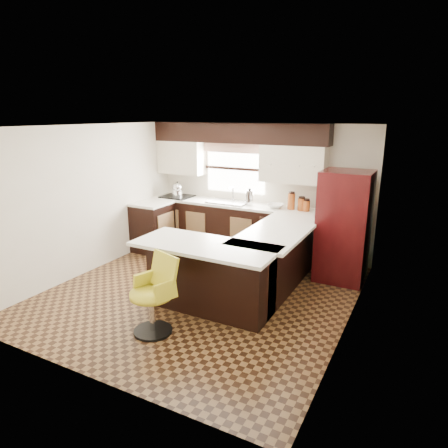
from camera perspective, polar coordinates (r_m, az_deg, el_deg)
The scene contains 30 objects.
floor at distance 6.00m, azimuth -3.40°, elevation -9.79°, with size 4.40×4.40×0.00m, color #49301A.
ceiling at distance 5.43m, azimuth -3.81°, elevation 13.77°, with size 4.40×4.40×0.00m, color silver.
wall_back at distance 7.52m, azimuth 5.14°, elevation 5.03°, with size 4.40×4.40×0.00m, color beige.
wall_front at distance 3.97m, azimuth -20.32°, elevation -5.60°, with size 4.40×4.40×0.00m, color beige.
wall_left at distance 6.90m, azimuth -18.72°, elevation 3.30°, with size 4.40×4.40×0.00m, color beige.
wall_right at distance 4.88m, azimuth 18.01°, elevation -1.48°, with size 4.40×4.40×0.00m, color beige.
base_cab_back at distance 7.61m, azimuth 1.00°, elevation -0.59°, with size 3.30×0.60×0.90m, color black.
base_cab_left at distance 7.78m, azimuth -10.10°, elevation -0.48°, with size 0.60×0.70×0.90m, color black.
counter_back at distance 7.49m, azimuth 1.02°, elevation 2.88°, with size 3.30×0.60×0.04m, color silver.
counter_left at distance 7.66m, azimuth -10.27°, elevation 2.92°, with size 0.60×0.70×0.04m, color silver.
soffit at distance 7.41m, azimuth 1.87°, elevation 12.87°, with size 3.40×0.35×0.36m, color black.
upper_cab_left at distance 8.05m, azimuth -6.11°, elevation 9.44°, with size 0.94×0.35×0.64m, color beige.
upper_cab_right at distance 7.05m, azimuth 9.85°, elevation 8.43°, with size 1.14×0.35×0.64m, color beige.
window_pane at distance 7.65m, azimuth 1.66°, elevation 7.92°, with size 1.20×0.02×0.90m, color white.
valance at distance 7.57m, azimuth 1.55°, elevation 10.81°, with size 1.30×0.06×0.18m, color #D19B93.
sink at distance 7.49m, azimuth 0.61°, elevation 3.17°, with size 0.75×0.45×0.03m, color #B2B2B7.
dishwasher at distance 6.98m, azimuth 7.30°, elevation -2.38°, with size 0.58×0.03×0.78m, color black.
cooktop at distance 8.06m, azimuth -6.70°, elevation 3.94°, with size 0.58×0.50×0.03m, color black.
peninsula_long at distance 5.99m, azimuth 7.10°, elevation -5.27°, with size 0.60×1.95×0.90m, color black.
peninsula_return at distance 5.37m, azimuth -1.95°, elevation -7.67°, with size 1.65×0.60×0.90m, color black.
counter_pen_long at distance 5.82m, azimuth 7.72°, elevation -1.00°, with size 0.84×1.95×0.04m, color silver.
counter_pen_return at distance 5.14m, azimuth -2.68°, elevation -3.13°, with size 1.89×0.84×0.04m, color silver.
refrigerator at distance 6.47m, azimuth 16.74°, elevation -0.34°, with size 0.74×0.71×1.74m, color #39090B.
bar_chair at distance 4.87m, azimuth -10.35°, elevation -10.08°, with size 0.51×0.51×0.96m, color gold, non-canonical shape.
kettle at distance 8.03m, azimuth -6.66°, elevation 5.03°, with size 0.21×0.21×0.29m, color silver, non-canonical shape.
percolator at distance 7.30m, azimuth 3.66°, elevation 3.78°, with size 0.14×0.14×0.27m, color silver.
mixing_bowl at distance 7.14m, azimuth 7.36°, elevation 2.59°, with size 0.29×0.29×0.07m, color white.
canister_large at distance 7.04m, azimuth 9.59°, elevation 3.20°, with size 0.13×0.13×0.28m, color #924416.
canister_med at distance 7.00m, azimuth 11.01°, elevation 2.76°, with size 0.13×0.13×0.21m, color #924416.
canister_small at distance 6.98m, azimuth 11.66°, elevation 2.57°, with size 0.13×0.13×0.18m, color #924416.
Camera 1 is at (2.82, -4.63, 2.57)m, focal length 32.00 mm.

